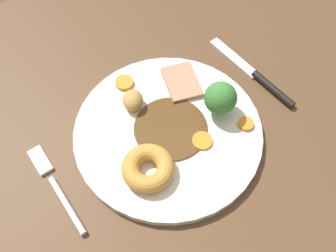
{
  "coord_description": "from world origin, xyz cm",
  "views": [
    {
      "loc": [
        -20.71,
        -22.84,
        52.14
      ],
      "look_at": [
        -4.0,
        -0.65,
        6.0
      ],
      "focal_mm": 39.46,
      "sensor_mm": 36.0,
      "label": 1
    }
  ],
  "objects_px": {
    "meat_slice_main": "(182,82)",
    "carrot_coin_side": "(246,124)",
    "yorkshire_pudding": "(148,168)",
    "broccoli_floret": "(220,98)",
    "carrot_coin_front": "(202,141)",
    "fork": "(56,186)",
    "dinner_plate": "(168,132)",
    "carrot_coin_back": "(124,83)",
    "knife": "(258,77)",
    "roast_potato_left": "(133,100)"
  },
  "relations": [
    {
      "from": "carrot_coin_front",
      "to": "fork",
      "type": "height_order",
      "value": "carrot_coin_front"
    },
    {
      "from": "carrot_coin_back",
      "to": "carrot_coin_side",
      "type": "relative_size",
      "value": 1.24
    },
    {
      "from": "carrot_coin_side",
      "to": "knife",
      "type": "distance_m",
      "value": 0.1
    },
    {
      "from": "meat_slice_main",
      "to": "knife",
      "type": "distance_m",
      "value": 0.13
    },
    {
      "from": "carrot_coin_front",
      "to": "broccoli_floret",
      "type": "relative_size",
      "value": 0.52
    },
    {
      "from": "carrot_coin_side",
      "to": "broccoli_floret",
      "type": "xyz_separation_m",
      "value": [
        -0.02,
        0.04,
        0.03
      ]
    },
    {
      "from": "meat_slice_main",
      "to": "carrot_coin_side",
      "type": "relative_size",
      "value": 2.98
    },
    {
      "from": "meat_slice_main",
      "to": "yorkshire_pudding",
      "type": "bearing_deg",
      "value": -144.68
    },
    {
      "from": "carrot_coin_side",
      "to": "fork",
      "type": "distance_m",
      "value": 0.29
    },
    {
      "from": "dinner_plate",
      "to": "roast_potato_left",
      "type": "height_order",
      "value": "roast_potato_left"
    },
    {
      "from": "yorkshire_pudding",
      "to": "carrot_coin_side",
      "type": "xyz_separation_m",
      "value": [
        0.16,
        -0.02,
        -0.01
      ]
    },
    {
      "from": "yorkshire_pudding",
      "to": "carrot_coin_front",
      "type": "xyz_separation_m",
      "value": [
        0.09,
        -0.01,
        -0.01
      ]
    },
    {
      "from": "meat_slice_main",
      "to": "carrot_coin_side",
      "type": "xyz_separation_m",
      "value": [
        0.03,
        -0.12,
        -0.0
      ]
    },
    {
      "from": "roast_potato_left",
      "to": "broccoli_floret",
      "type": "distance_m",
      "value": 0.13
    },
    {
      "from": "roast_potato_left",
      "to": "carrot_coin_front",
      "type": "height_order",
      "value": "roast_potato_left"
    },
    {
      "from": "carrot_coin_front",
      "to": "carrot_coin_side",
      "type": "distance_m",
      "value": 0.07
    },
    {
      "from": "yorkshire_pudding",
      "to": "carrot_coin_side",
      "type": "bearing_deg",
      "value": -8.84
    },
    {
      "from": "meat_slice_main",
      "to": "carrot_coin_side",
      "type": "bearing_deg",
      "value": -76.33
    },
    {
      "from": "dinner_plate",
      "to": "roast_potato_left",
      "type": "bearing_deg",
      "value": 104.04
    },
    {
      "from": "carrot_coin_front",
      "to": "roast_potato_left",
      "type": "bearing_deg",
      "value": 111.49
    },
    {
      "from": "dinner_plate",
      "to": "fork",
      "type": "bearing_deg",
      "value": 171.59
    },
    {
      "from": "dinner_plate",
      "to": "carrot_coin_back",
      "type": "xyz_separation_m",
      "value": [
        -0.0,
        0.11,
        0.01
      ]
    },
    {
      "from": "roast_potato_left",
      "to": "carrot_coin_back",
      "type": "distance_m",
      "value": 0.05
    },
    {
      "from": "meat_slice_main",
      "to": "carrot_coin_back",
      "type": "xyz_separation_m",
      "value": [
        -0.07,
        0.05,
        -0.0
      ]
    },
    {
      "from": "dinner_plate",
      "to": "carrot_coin_front",
      "type": "xyz_separation_m",
      "value": [
        0.03,
        -0.05,
        0.01
      ]
    },
    {
      "from": "yorkshire_pudding",
      "to": "fork",
      "type": "height_order",
      "value": "yorkshire_pudding"
    },
    {
      "from": "meat_slice_main",
      "to": "yorkshire_pudding",
      "type": "relative_size",
      "value": 0.95
    },
    {
      "from": "meat_slice_main",
      "to": "carrot_coin_front",
      "type": "xyz_separation_m",
      "value": [
        -0.04,
        -0.1,
        -0.0
      ]
    },
    {
      "from": "yorkshire_pudding",
      "to": "broccoli_floret",
      "type": "xyz_separation_m",
      "value": [
        0.14,
        0.02,
        0.02
      ]
    },
    {
      "from": "carrot_coin_back",
      "to": "knife",
      "type": "distance_m",
      "value": 0.22
    },
    {
      "from": "fork",
      "to": "roast_potato_left",
      "type": "bearing_deg",
      "value": -74.35
    },
    {
      "from": "broccoli_floret",
      "to": "carrot_coin_side",
      "type": "bearing_deg",
      "value": -70.11
    },
    {
      "from": "carrot_coin_front",
      "to": "knife",
      "type": "xyz_separation_m",
      "value": [
        0.16,
        0.04,
        -0.01
      ]
    },
    {
      "from": "dinner_plate",
      "to": "knife",
      "type": "height_order",
      "value": "dinner_plate"
    },
    {
      "from": "carrot_coin_side",
      "to": "fork",
      "type": "height_order",
      "value": "carrot_coin_side"
    },
    {
      "from": "broccoli_floret",
      "to": "knife",
      "type": "distance_m",
      "value": 0.11
    },
    {
      "from": "carrot_coin_back",
      "to": "broccoli_floret",
      "type": "bearing_deg",
      "value": -56.18
    },
    {
      "from": "yorkshire_pudding",
      "to": "carrot_coin_back",
      "type": "relative_size",
      "value": 2.52
    },
    {
      "from": "meat_slice_main",
      "to": "roast_potato_left",
      "type": "bearing_deg",
      "value": 172.39
    },
    {
      "from": "carrot_coin_front",
      "to": "fork",
      "type": "distance_m",
      "value": 0.22
    },
    {
      "from": "dinner_plate",
      "to": "yorkshire_pudding",
      "type": "xyz_separation_m",
      "value": [
        -0.06,
        -0.04,
        0.02
      ]
    },
    {
      "from": "knife",
      "to": "yorkshire_pudding",
      "type": "bearing_deg",
      "value": 95.91
    },
    {
      "from": "broccoli_floret",
      "to": "carrot_coin_front",
      "type": "bearing_deg",
      "value": -153.29
    },
    {
      "from": "fork",
      "to": "knife",
      "type": "xyz_separation_m",
      "value": [
        0.36,
        -0.03,
        0.0
      ]
    },
    {
      "from": "fork",
      "to": "knife",
      "type": "height_order",
      "value": "knife"
    },
    {
      "from": "fork",
      "to": "knife",
      "type": "distance_m",
      "value": 0.36
    },
    {
      "from": "broccoli_floret",
      "to": "fork",
      "type": "relative_size",
      "value": 0.37
    },
    {
      "from": "knife",
      "to": "broccoli_floret",
      "type": "bearing_deg",
      "value": 96.16
    },
    {
      "from": "yorkshire_pudding",
      "to": "carrot_coin_side",
      "type": "height_order",
      "value": "yorkshire_pudding"
    },
    {
      "from": "dinner_plate",
      "to": "carrot_coin_side",
      "type": "height_order",
      "value": "carrot_coin_side"
    }
  ]
}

